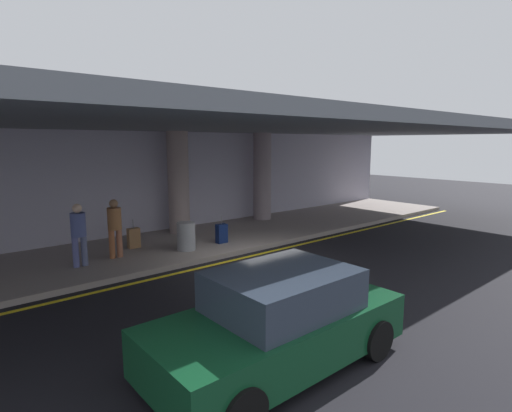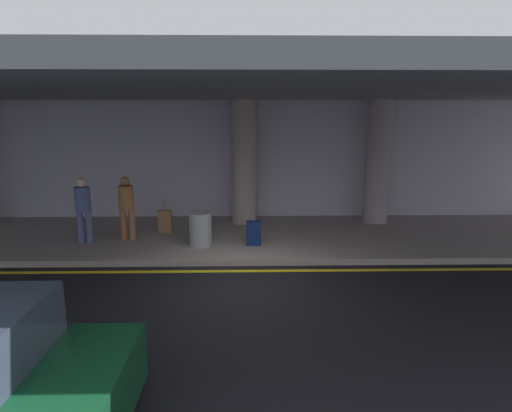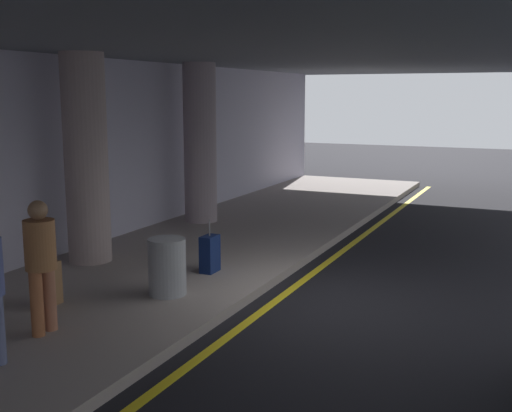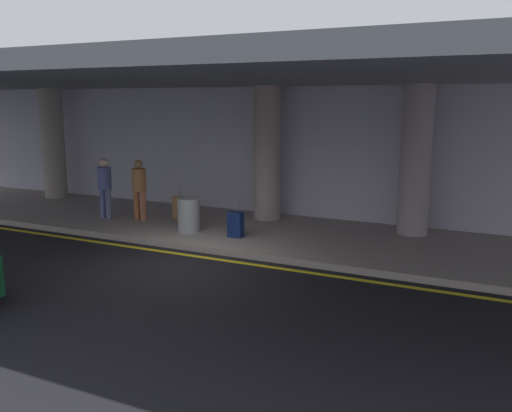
% 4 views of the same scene
% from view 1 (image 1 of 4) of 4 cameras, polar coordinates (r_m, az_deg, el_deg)
% --- Properties ---
extents(ground_plane, '(60.00, 60.00, 0.00)m').
position_cam_1_polar(ground_plane, '(11.55, 0.25, -8.12)').
color(ground_plane, black).
extents(sidewalk, '(26.00, 4.20, 0.15)m').
position_cam_1_polar(sidewalk, '(13.95, -8.06, -4.88)').
color(sidewalk, gray).
rests_on(sidewalk, ground).
extents(lane_stripe_yellow, '(26.00, 0.14, 0.01)m').
position_cam_1_polar(lane_stripe_yellow, '(12.06, -1.89, -7.37)').
color(lane_stripe_yellow, yellow).
rests_on(lane_stripe_yellow, ground).
extents(support_column_left_mid, '(0.75, 0.75, 3.65)m').
position_cam_1_polar(support_column_left_mid, '(14.75, -10.94, 3.29)').
color(support_column_left_mid, gray).
rests_on(support_column_left_mid, sidewalk).
extents(support_column_center, '(0.75, 0.75, 3.65)m').
position_cam_1_polar(support_column_center, '(17.05, 0.89, 4.21)').
color(support_column_center, gray).
rests_on(support_column_center, sidewalk).
extents(ceiling_overhang, '(28.00, 13.20, 0.30)m').
position_cam_1_polar(ceiling_overhang, '(13.14, -7.25, 11.33)').
color(ceiling_overhang, slate).
rests_on(ceiling_overhang, support_column_far_left).
extents(terminal_back_wall, '(26.00, 0.30, 3.80)m').
position_cam_1_polar(terminal_back_wall, '(15.58, -12.62, 3.26)').
color(terminal_back_wall, '#AFABBF').
rests_on(terminal_back_wall, ground).
extents(car_dark_green, '(4.10, 1.92, 1.50)m').
position_cam_1_polar(car_dark_green, '(6.35, 3.26, -16.06)').
color(car_dark_green, '#103F23').
rests_on(car_dark_green, ground).
extents(traveler_with_luggage, '(0.38, 0.38, 1.68)m').
position_cam_1_polar(traveler_with_luggage, '(11.51, -23.86, -3.24)').
color(traveler_with_luggage, '#515890').
rests_on(traveler_with_luggage, sidewalk).
extents(person_waiting_for_ride, '(0.38, 0.38, 1.68)m').
position_cam_1_polar(person_waiting_for_ride, '(12.02, -19.41, -2.48)').
color(person_waiting_for_ride, '#955330').
rests_on(person_waiting_for_ride, sidewalk).
extents(suitcase_upright_primary, '(0.36, 0.22, 0.90)m').
position_cam_1_polar(suitcase_upright_primary, '(13.20, -4.90, -3.90)').
color(suitcase_upright_primary, '#0E1F4E').
rests_on(suitcase_upright_primary, sidewalk).
extents(suitcase_upright_secondary, '(0.36, 0.22, 0.90)m').
position_cam_1_polar(suitcase_upright_secondary, '(13.10, -16.96, -4.36)').
color(suitcase_upright_secondary, '#966942').
rests_on(suitcase_upright_secondary, sidewalk).
extents(trash_bin_steel, '(0.56, 0.56, 0.85)m').
position_cam_1_polar(trash_bin_steel, '(12.46, -9.88, -4.24)').
color(trash_bin_steel, gray).
rests_on(trash_bin_steel, sidewalk).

